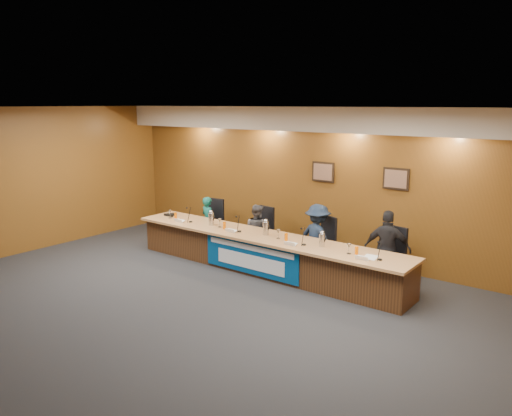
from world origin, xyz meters
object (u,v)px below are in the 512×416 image
Objects in this scene: panelist_d at (387,249)px; office_chair_d at (389,260)px; panelist_b at (257,231)px; carafe_mid at (266,228)px; speakerphone at (171,215)px; dais_body at (263,254)px; panelist_a at (208,222)px; office_chair_b at (260,235)px; banner at (250,258)px; office_chair_c at (320,247)px; carafe_left at (211,219)px; panelist_c at (317,238)px; office_chair_a at (211,225)px; carafe_right at (322,240)px.

panelist_d is 0.25m from office_chair_d.
carafe_mid is at bearing 139.04° from panelist_b.
dais_body is at bearing -0.60° from speakerphone.
dais_body is 5.15× the size of panelist_a.
dais_body is 12.50× the size of office_chair_b.
panelist_b is 3.64× the size of speakerphone.
banner reaches higher than office_chair_b.
office_chair_c is at bearing 54.36° from banner.
carafe_left is 1.02× the size of carafe_mid.
panelist_a is 1.43m from office_chair_b.
carafe_left is at bearing -122.29° from office_chair_b.
speakerphone reaches higher than dais_body.
panelist_b is 1.51m from panelist_c.
panelist_d is 4.43× the size of speakerphone.
panelist_a reaches higher than office_chair_c.
banner is at bearing -105.74° from office_chair_c.
panelist_d is 2.96× the size of office_chair_a.
banner is at bearing 9.71° from panelist_d.
office_chair_b is at bearing -169.36° from office_chair_d.
panelist_d is at bearing 7.20° from speakerphone.
office_chair_a and office_chair_b have the same top height.
panelist_c is (1.50, 0.00, 0.09)m from panelist_b.
office_chair_b is (1.42, 0.00, 0.00)m from office_chair_a.
carafe_right is (2.00, -0.68, 0.29)m from panelist_b.
panelist_a is 0.14m from office_chair_a.
carafe_mid reaches higher than carafe_right.
panelist_b is 2.13m from carafe_right.
speakerphone is (-2.00, -0.63, 0.19)m from panelist_b.
panelist_b is 4.47× the size of carafe_left.
panelist_d reaches higher than banner.
panelist_b is 2.42× the size of office_chair_d.
carafe_left is at bearing -179.51° from carafe_right.
panelist_a reaches higher than office_chair_d.
panelist_b reaches higher than speakerphone.
office_chair_d is (2.95, 0.10, -0.10)m from panelist_b.
panelist_d is at bearing 5.18° from office_chair_b.
panelist_d is at bearing -166.25° from panelist_c.
speakerphone is (-2.00, -0.73, 0.30)m from office_chair_b.
carafe_left is at bearing -177.66° from dais_body.
carafe_right is (2.66, 0.02, -0.01)m from carafe_left.
speakerphone is at bearing -161.03° from office_chair_d.
carafe_left is at bearing 164.84° from banner.
panelist_a is at bearing -168.05° from office_chair_d.
panelist_a is at bearing 0.98° from panelist_b.
carafe_left reaches higher than carafe_mid.
carafe_right is (1.33, 0.38, 0.49)m from banner.
panelist_c is at bearing 3.32° from office_chair_b.
office_chair_b is 2.04× the size of carafe_right.
office_chair_d is at bearing -177.08° from panelist_b.
panelist_d reaches higher than office_chair_b.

